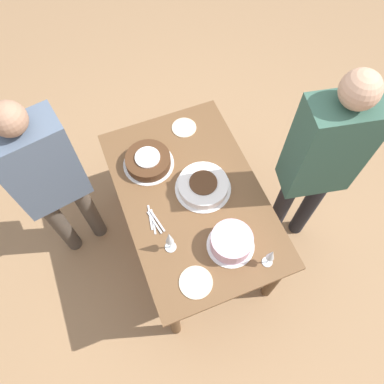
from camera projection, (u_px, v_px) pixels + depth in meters
name	position (u px, v px, depth m)	size (l,w,h in m)	color
ground_plane	(192.00, 239.00, 3.04)	(12.00, 12.00, 0.00)	#A87F56
dining_table	(192.00, 204.00, 2.48)	(1.36, 0.88, 0.76)	brown
cake_center_white	(203.00, 186.00, 2.36)	(0.36, 0.36, 0.08)	white
cake_front_chocolate	(148.00, 161.00, 2.45)	(0.34, 0.34, 0.09)	white
cake_back_decorated	(231.00, 242.00, 2.16)	(0.28, 0.28, 0.12)	white
wine_glass_near	(169.00, 238.00, 2.08)	(0.07, 0.07, 0.21)	silver
wine_glass_far	(271.00, 255.00, 2.06)	(0.06, 0.06, 0.19)	silver
dessert_plate_left	(184.00, 128.00, 2.62)	(0.17, 0.17, 0.01)	beige
dessert_plate_right	(196.00, 282.00, 2.11)	(0.19, 0.19, 0.01)	beige
fork_pile	(154.00, 220.00, 2.28)	(0.21, 0.08, 0.01)	silver
person_cutting	(48.00, 178.00, 2.21)	(0.29, 0.43, 1.59)	#4C4238
person_watching	(320.00, 161.00, 2.16)	(0.30, 0.44, 1.72)	#232328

